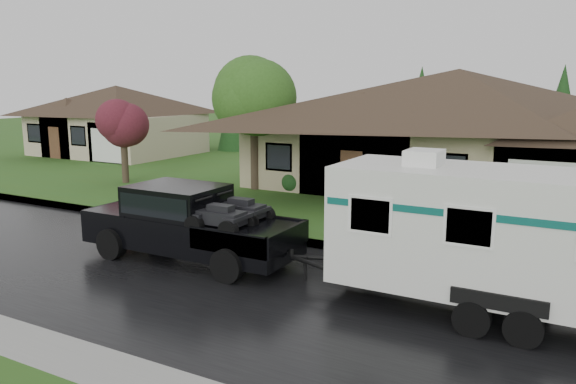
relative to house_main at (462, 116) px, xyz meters
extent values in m
plane|color=#32591B|center=(-2.29, -13.84, -3.59)|extent=(140.00, 140.00, 0.00)
cube|color=black|center=(-2.29, -15.84, -3.59)|extent=(140.00, 8.00, 0.01)
cube|color=gray|center=(-2.29, -11.59, -3.52)|extent=(140.00, 0.50, 0.15)
cube|color=#32591B|center=(-2.29, 1.16, -3.52)|extent=(140.00, 26.00, 0.15)
cube|color=tan|center=(-0.29, 0.16, -1.94)|extent=(18.00, 10.00, 3.00)
pyramid|color=#35291D|center=(-0.29, 0.16, 2.16)|extent=(19.44, 10.80, 2.60)
cube|color=#BFAD8E|center=(-24.29, 2.16, -2.04)|extent=(10.00, 8.00, 2.80)
pyramid|color=#35291D|center=(-24.29, 2.16, 1.36)|extent=(10.80, 8.64, 2.00)
cube|color=#BFAD8E|center=(-21.29, 0.16, -2.18)|extent=(3.20, 4.00, 2.52)
cylinder|color=#382B1E|center=(-8.44, -4.81, -2.12)|extent=(0.41, 0.41, 2.63)
sphere|color=#396D23|center=(-8.44, -4.81, 0.76)|extent=(3.64, 3.64, 3.64)
cylinder|color=#382B1E|center=(-15.11, -6.48, -2.51)|extent=(0.34, 0.34, 1.86)
sphere|color=maroon|center=(-15.11, -6.48, -0.48)|extent=(2.57, 2.57, 2.57)
sphere|color=#143814|center=(-6.59, -4.54, -2.94)|extent=(1.00, 1.00, 1.00)
sphere|color=#143814|center=(-3.44, -4.54, -2.94)|extent=(1.00, 1.00, 1.00)
sphere|color=#143814|center=(-0.29, -4.54, -2.94)|extent=(1.00, 1.00, 1.00)
sphere|color=#143814|center=(2.86, -4.54, -2.94)|extent=(1.00, 1.00, 1.00)
cube|color=black|center=(-4.51, -14.60, -2.74)|extent=(6.52, 2.17, 0.93)
cube|color=black|center=(-6.90, -14.60, -2.45)|extent=(1.74, 2.12, 0.38)
cube|color=black|center=(-4.95, -14.60, -1.91)|extent=(2.61, 2.04, 0.98)
cube|color=black|center=(-4.95, -14.60, -1.85)|extent=(2.39, 2.08, 0.60)
cube|color=black|center=(-2.45, -14.60, -2.53)|extent=(2.39, 2.06, 0.07)
cylinder|color=black|center=(-6.58, -15.66, -3.14)|extent=(0.91, 0.35, 0.91)
cylinder|color=black|center=(-6.58, -13.53, -3.14)|extent=(0.91, 0.35, 0.91)
cylinder|color=black|center=(-2.45, -15.66, -3.14)|extent=(0.91, 0.35, 0.91)
cylinder|color=black|center=(-2.45, -13.53, -3.14)|extent=(0.91, 0.35, 0.91)
cube|color=silver|center=(4.19, -14.60, -1.66)|extent=(7.60, 2.61, 2.66)
cube|color=black|center=(4.19, -14.60, -3.16)|extent=(8.04, 1.30, 0.15)
cube|color=#0B534B|center=(4.19, -14.60, -1.08)|extent=(7.45, 2.63, 0.15)
cube|color=white|center=(2.23, -14.60, -0.16)|extent=(0.76, 0.87, 0.35)
cylinder|color=black|center=(3.70, -15.88, -3.21)|extent=(0.76, 0.26, 0.76)
cylinder|color=black|center=(3.70, -13.32, -3.21)|extent=(0.76, 0.26, 0.76)
cylinder|color=black|center=(4.68, -15.88, -3.21)|extent=(0.76, 0.26, 0.76)
cylinder|color=black|center=(4.68, -13.32, -3.21)|extent=(0.76, 0.26, 0.76)
camera|label=1|loc=(5.59, -27.02, 1.46)|focal=35.00mm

